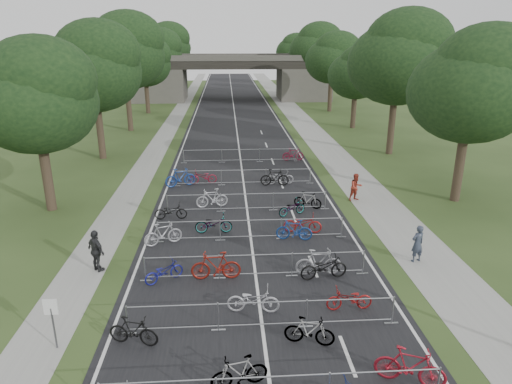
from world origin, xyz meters
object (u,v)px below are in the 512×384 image
(park_sign, at_px, (52,315))
(pedestrian_b, at_px, (356,187))
(pedestrian_c, at_px, (96,251))
(overpass_bridge, at_px, (232,77))
(pedestrian_a, at_px, (417,244))
(bike_1, at_px, (239,372))

(park_sign, relative_size, pedestrian_b, 1.07)
(park_sign, distance_m, pedestrian_c, 5.22)
(overpass_bridge, distance_m, pedestrian_a, 57.36)
(overpass_bridge, relative_size, pedestrian_c, 16.38)
(pedestrian_b, distance_m, pedestrian_c, 15.86)
(bike_1, distance_m, pedestrian_a, 11.01)
(bike_1, height_order, pedestrian_c, pedestrian_c)
(pedestrian_a, height_order, pedestrian_b, pedestrian_a)
(bike_1, height_order, pedestrian_a, pedestrian_a)
(overpass_bridge, relative_size, park_sign, 16.99)
(pedestrian_c, bearing_deg, overpass_bridge, -53.62)
(bike_1, distance_m, pedestrian_c, 9.45)
(park_sign, xyz_separation_m, pedestrian_a, (14.13, 5.17, -0.39))
(pedestrian_a, xyz_separation_m, pedestrian_c, (-14.13, 0.04, 0.07))
(overpass_bridge, xyz_separation_m, pedestrian_a, (7.33, -56.83, -2.66))
(overpass_bridge, xyz_separation_m, pedestrian_c, (-6.80, -56.79, -2.59))
(pedestrian_b, bearing_deg, overpass_bridge, 78.48)
(park_sign, distance_m, bike_1, 6.33)
(pedestrian_a, bearing_deg, overpass_bridge, -100.51)
(overpass_bridge, xyz_separation_m, pedestrian_b, (6.80, -48.62, -2.68))
(pedestrian_a, bearing_deg, park_sign, 2.25)
(pedestrian_b, xyz_separation_m, pedestrian_c, (-13.60, -8.17, 0.09))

